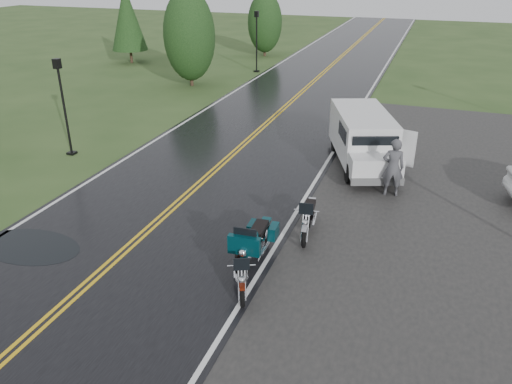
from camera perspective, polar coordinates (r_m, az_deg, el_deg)
ground at (r=14.70m, az=-13.06°, el=-5.10°), size 120.00×120.00×0.00m
road at (r=22.94m, az=0.13°, el=6.84°), size 8.00×100.00×0.04m
motorcycle_red at (r=11.38m, az=-1.61°, el=-10.68°), size 1.46×2.13×1.19m
motorcycle_teal at (r=12.00m, az=-1.43°, el=-7.76°), size 1.04×2.53×1.47m
motorcycle_silver at (r=13.57m, az=5.60°, el=-4.17°), size 1.05×2.22×1.27m
van_white at (r=17.64m, az=10.80°, el=4.04°), size 3.63×5.53×2.03m
person_at_van at (r=17.00m, az=15.38°, el=2.64°), size 0.79×0.59×1.98m
lamp_post_near_left at (r=21.16m, az=-21.06°, el=8.98°), size 0.33×0.33×3.87m
lamp_post_far_left at (r=35.54m, az=0.07°, el=16.79°), size 0.35×0.35×4.07m
tree_left_mid at (r=31.65m, az=-7.57°, el=16.27°), size 3.12×3.12×4.88m
tree_left_far at (r=41.68m, az=1.01°, el=18.12°), size 2.72×2.72×4.18m
pine_left_far at (r=39.88m, az=-14.43°, el=17.99°), size 2.63×2.63×5.47m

